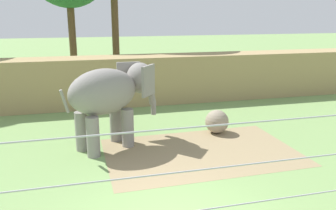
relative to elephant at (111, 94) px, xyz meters
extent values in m
cube|color=#937F5B|center=(2.70, -1.26, -1.79)|extent=(6.13, 4.02, 0.01)
cube|color=tan|center=(0.79, 5.60, -0.63)|extent=(36.00, 1.80, 2.31)
cylinder|color=gray|center=(0.17, 0.49, -1.15)|extent=(0.40, 0.40, 1.29)
cylinder|color=gray|center=(0.50, -0.14, -1.15)|extent=(0.40, 0.40, 1.29)
cylinder|color=gray|center=(-1.00, -0.12, -1.15)|extent=(0.40, 0.40, 1.29)
cylinder|color=gray|center=(-0.67, -0.75, -1.15)|extent=(0.40, 0.40, 1.29)
ellipsoid|color=gray|center=(-0.25, -0.13, 0.12)|extent=(2.71, 2.25, 1.47)
ellipsoid|color=gray|center=(1.08, 0.57, 0.38)|extent=(1.28, 1.32, 1.06)
cube|color=gray|center=(0.74, 1.01, 0.38)|extent=(0.83, 0.13, 1.01)
cube|color=gray|center=(1.25, 0.04, 0.38)|extent=(0.57, 0.71, 1.01)
cylinder|color=gray|center=(1.43, 0.75, 0.00)|extent=(0.53, 0.47, 0.58)
cylinder|color=gray|center=(1.53, 0.80, -0.40)|extent=(0.40, 0.36, 0.54)
cylinder|color=gray|center=(1.59, 0.84, -0.78)|extent=(0.25, 0.25, 0.51)
cylinder|color=gray|center=(-1.43, -0.75, 0.03)|extent=(0.29, 0.21, 0.73)
sphere|color=gray|center=(3.88, 0.36, -1.35)|extent=(0.87, 0.87, 0.87)
cylinder|color=#B7B7BC|center=(0.79, -7.77, 0.34)|extent=(12.35, 0.02, 0.02)
cylinder|color=#B7B7BC|center=(0.79, -7.77, 0.85)|extent=(12.35, 0.02, 0.02)
cylinder|color=#B7B7BC|center=(0.79, -7.77, 1.36)|extent=(12.35, 0.02, 0.02)
cylinder|color=brown|center=(1.46, 11.54, 1.29)|extent=(0.44, 0.44, 6.16)
cylinder|color=brown|center=(-1.19, 11.74, 0.77)|extent=(0.44, 0.44, 5.12)
camera|label=1|loc=(-0.98, -11.18, 2.56)|focal=37.44mm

